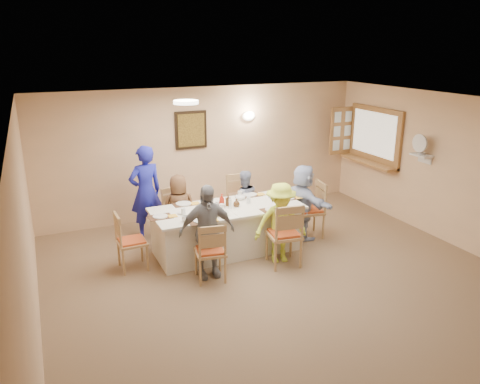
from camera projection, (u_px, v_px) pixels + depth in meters
name	position (u px, v px, depth m)	size (l,w,h in m)	color
ground	(294.00, 290.00, 6.49)	(7.00, 7.00, 0.00)	brown
room_walls	(298.00, 186.00, 6.03)	(7.00, 7.00, 7.00)	#EABC8C
wall_picture	(191.00, 130.00, 8.87)	(0.62, 0.05, 0.72)	black
wall_sconce	(249.00, 116.00, 9.26)	(0.26, 0.09, 0.18)	white
ceiling_light	(186.00, 102.00, 6.66)	(0.36, 0.36, 0.05)	white
serving_hatch	(375.00, 136.00, 9.37)	(0.06, 1.50, 1.15)	olive
hatch_sill	(368.00, 162.00, 9.48)	(0.30, 1.50, 0.05)	olive
shutter_door	(342.00, 131.00, 9.93)	(0.55, 0.04, 1.00)	olive
fan_shelf	(421.00, 155.00, 8.19)	(0.22, 0.36, 0.03)	white
desk_fan	(421.00, 147.00, 8.14)	(0.30, 0.30, 0.28)	#A5A5A8
dining_table	(227.00, 229.00, 7.62)	(2.42, 1.02, 0.76)	white
chair_back_left	(178.00, 215.00, 8.06)	(0.44, 0.44, 0.91)	tan
chair_back_right	(241.00, 203.00, 8.51)	(0.48, 0.48, 1.00)	tan
chair_front_left	(210.00, 250.00, 6.66)	(0.43, 0.43, 0.91)	tan
chair_front_right	(284.00, 233.00, 7.11)	(0.49, 0.49, 1.03)	tan
chair_left_end	(132.00, 241.00, 6.99)	(0.43, 0.43, 0.90)	tan
chair_right_end	(309.00, 210.00, 8.18)	(0.47, 0.47, 0.99)	tan
diner_back_left	(179.00, 209.00, 7.91)	(0.61, 0.42, 1.19)	brown
diner_back_right	(244.00, 201.00, 8.38)	(0.60, 0.50, 1.13)	#838BAC
diner_front_left	(207.00, 231.00, 6.69)	(0.84, 0.40, 1.40)	gray
diner_front_right	(280.00, 223.00, 7.18)	(0.90, 0.62, 1.27)	#DEF643
diner_right_end	(303.00, 202.00, 8.08)	(0.47, 1.24, 1.32)	silver
caregiver	(146.00, 192.00, 8.08)	(0.67, 0.51, 1.64)	#1F24B3
placemat_fl	(201.00, 221.00, 6.90)	(0.37, 0.28, 0.01)	#472B19
plate_fl	(201.00, 221.00, 6.90)	(0.23, 0.23, 0.01)	white
napkin_fl	(213.00, 220.00, 6.93)	(0.14, 0.14, 0.01)	yellow
placemat_fr	(273.00, 210.00, 7.37)	(0.36, 0.27, 0.01)	#472B19
plate_fr	(273.00, 209.00, 7.36)	(0.24, 0.24, 0.02)	white
napkin_fr	(284.00, 209.00, 7.39)	(0.14, 0.14, 0.01)	yellow
placemat_bl	(184.00, 204.00, 7.63)	(0.34, 0.25, 0.01)	#472B19
plate_bl	(184.00, 204.00, 7.63)	(0.25, 0.25, 0.02)	white
napkin_bl	(195.00, 203.00, 7.66)	(0.14, 0.14, 0.01)	yellow
placemat_br	(250.00, 195.00, 8.10)	(0.37, 0.27, 0.01)	#472B19
plate_br	(250.00, 194.00, 8.09)	(0.24, 0.24, 0.01)	white
napkin_br	(261.00, 194.00, 8.12)	(0.14, 0.14, 0.01)	yellow
placemat_le	(160.00, 217.00, 7.07)	(0.35, 0.26, 0.01)	#472B19
plate_le	(160.00, 216.00, 7.07)	(0.23, 0.23, 0.01)	white
napkin_le	(173.00, 216.00, 7.10)	(0.13, 0.13, 0.01)	yellow
placemat_re	(288.00, 198.00, 7.93)	(0.32, 0.24, 0.01)	#472B19
plate_re	(288.00, 198.00, 7.93)	(0.22, 0.22, 0.01)	white
napkin_re	(299.00, 197.00, 7.96)	(0.15, 0.15, 0.01)	yellow
teacup_a	(186.00, 219.00, 6.88)	(0.14, 0.14, 0.09)	white
teacup_b	(240.00, 193.00, 8.08)	(0.10, 0.10, 0.08)	white
bowl_a	(221.00, 213.00, 7.16)	(0.28, 0.28, 0.06)	white
bowl_b	(240.00, 198.00, 7.88)	(0.21, 0.21, 0.06)	white
condiment_ketchup	(222.00, 201.00, 7.45)	(0.10, 0.10, 0.23)	#B8220F
condiment_brown	(228.00, 200.00, 7.54)	(0.11, 0.11, 0.19)	#472B13
condiment_malt	(236.00, 203.00, 7.51)	(0.13, 0.13, 0.13)	#472B13
drinking_glass	(217.00, 204.00, 7.47)	(0.07, 0.07, 0.10)	silver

